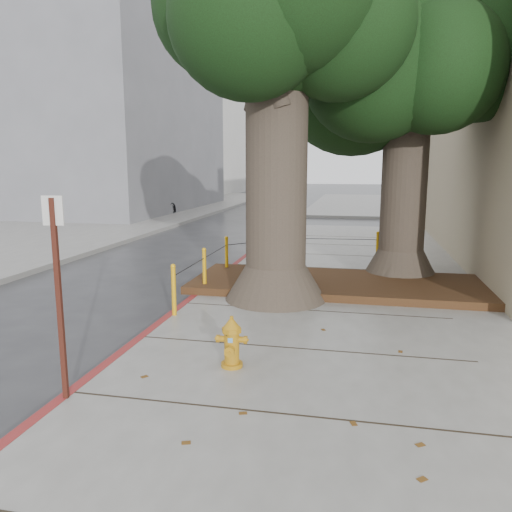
{
  "coord_description": "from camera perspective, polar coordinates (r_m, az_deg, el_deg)",
  "views": [
    {
      "loc": [
        1.34,
        -6.99,
        2.83
      ],
      "look_at": [
        -0.61,
        2.24,
        1.1
      ],
      "focal_mm": 35.0,
      "sensor_mm": 36.0,
      "label": 1
    }
  ],
  "objects": [
    {
      "name": "ground",
      "position": [
        7.66,
        1.02,
        -11.28
      ],
      "size": [
        140.0,
        140.0,
        0.0
      ],
      "primitive_type": "plane",
      "color": "#28282B",
      "rests_on": "ground"
    },
    {
      "name": "car_dark",
      "position": [
        27.61,
        -12.48,
        5.64
      ],
      "size": [
        2.36,
        4.78,
        1.34
      ],
      "primitive_type": "imported",
      "rotation": [
        0.0,
        0.0,
        -0.11
      ],
      "color": "black",
      "rests_on": "ground"
    },
    {
      "name": "planter_bed",
      "position": [
        11.21,
        9.36,
        -3.17
      ],
      "size": [
        6.4,
        2.6,
        0.16
      ],
      "primitive_type": "cube",
      "color": "black",
      "rests_on": "sidewalk_main"
    },
    {
      "name": "car_silver",
      "position": [
        24.54,
        19.27,
        4.57
      ],
      "size": [
        3.57,
        1.62,
        1.19
      ],
      "primitive_type": "imported",
      "rotation": [
        0.0,
        0.0,
        1.51
      ],
      "color": "#AAA9AE",
      "rests_on": "ground"
    },
    {
      "name": "building_far_grey",
      "position": [
        33.43,
        -18.05,
        15.32
      ],
      "size": [
        12.0,
        16.0,
        12.0
      ],
      "primitive_type": "cube",
      "color": "slate",
      "rests_on": "ground"
    },
    {
      "name": "fire_hydrant",
      "position": [
        6.77,
        -2.8,
        -9.82
      ],
      "size": [
        0.37,
        0.33,
        0.7
      ],
      "rotation": [
        0.0,
        0.0,
        0.08
      ],
      "color": "#BD7F13",
      "rests_on": "sidewalk_main"
    },
    {
      "name": "tree_near",
      "position": [
        10.23,
        4.59,
        24.84
      ],
      "size": [
        4.5,
        3.8,
        7.68
      ],
      "color": "#4C3F33",
      "rests_on": "sidewalk_main"
    },
    {
      "name": "sidewalk_far",
      "position": [
        37.39,
        19.15,
        5.57
      ],
      "size": [
        16.0,
        20.0,
        0.15
      ],
      "primitive_type": "cube",
      "color": "slate",
      "rests_on": "ground"
    },
    {
      "name": "curb_red",
      "position": [
        10.43,
        -7.22,
        -5.01
      ],
      "size": [
        0.14,
        26.0,
        0.16
      ],
      "primitive_type": "cube",
      "color": "maroon",
      "rests_on": "ground"
    },
    {
      "name": "signpost",
      "position": [
        6.02,
        -21.67,
        -3.31
      ],
      "size": [
        0.23,
        0.06,
        2.35
      ],
      "rotation": [
        0.0,
        0.0,
        0.16
      ],
      "color": "#471911",
      "rests_on": "sidewalk_main"
    },
    {
      "name": "building_far_white",
      "position": [
        55.33,
        -7.74,
        15.12
      ],
      "size": [
        12.0,
        18.0,
        15.0
      ],
      "primitive_type": "cube",
      "color": "silver",
      "rests_on": "ground"
    },
    {
      "name": "tree_far",
      "position": [
        12.58,
        18.81,
        19.88
      ],
      "size": [
        4.5,
        3.8,
        7.17
      ],
      "color": "#4C3F33",
      "rests_on": "sidewalk_main"
    },
    {
      "name": "bollard_ring",
      "position": [
        11.78,
        0.92,
        -0.21
      ],
      "size": [
        3.79,
        5.39,
        0.95
      ],
      "color": "#E5A10C",
      "rests_on": "sidewalk_main"
    }
  ]
}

